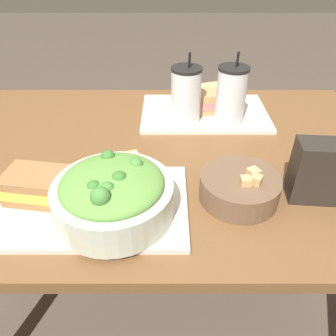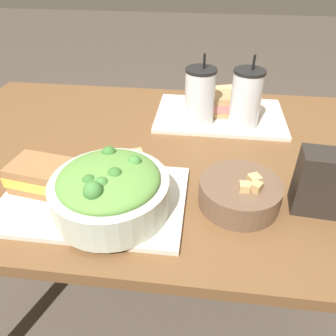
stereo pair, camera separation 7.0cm
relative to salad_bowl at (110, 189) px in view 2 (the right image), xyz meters
name	(u,v)px [view 2 (the right image)]	position (x,y,z in m)	size (l,w,h in m)	color
ground_plane	(163,307)	(0.07, 0.26, -0.84)	(12.00, 12.00, 0.00)	#4C4238
dining_table	(161,181)	(0.07, 0.26, -0.17)	(1.34, 0.84, 0.78)	brown
tray_near	(94,198)	(-0.05, 0.03, -0.06)	(0.40, 0.26, 0.01)	beige
tray_far	(220,115)	(0.23, 0.47, -0.06)	(0.40, 0.26, 0.01)	beige
salad_bowl	(110,189)	(0.00, 0.00, 0.00)	(0.24, 0.24, 0.12)	beige
soup_bowl	(240,192)	(0.27, 0.06, -0.03)	(0.18, 0.18, 0.08)	brown
sandwich_near	(45,176)	(-0.16, 0.05, -0.02)	(0.16, 0.11, 0.06)	olive
baguette_near	(123,162)	(-0.01, 0.13, -0.02)	(0.11, 0.09, 0.06)	tan
sandwich_far	(229,104)	(0.25, 0.48, -0.02)	(0.15, 0.10, 0.06)	tan
baguette_far	(225,93)	(0.25, 0.57, -0.02)	(0.11, 0.08, 0.06)	tan
drink_cup_dark	(200,99)	(0.16, 0.40, 0.03)	(0.09, 0.09, 0.21)	silver
drink_cup_red	(246,101)	(0.29, 0.40, 0.03)	(0.09, 0.09, 0.21)	silver
chip_bag	(332,184)	(0.45, 0.06, 0.01)	(0.15, 0.08, 0.14)	#28231E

